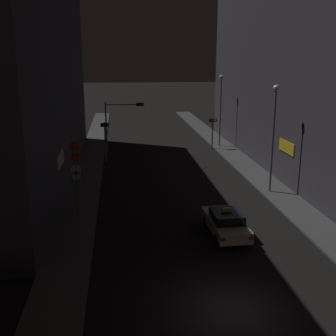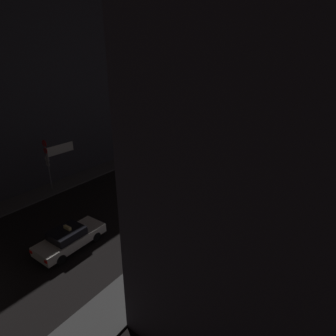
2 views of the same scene
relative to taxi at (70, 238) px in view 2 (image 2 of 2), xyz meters
name	(u,v)px [view 2 (image 2 of 2)]	position (x,y,z in m)	size (l,w,h in m)	color
sidewalk_left	(166,144)	(-8.58, 21.81, -0.67)	(2.43, 62.21, 0.12)	#4C4C4C
sidewalk_right	(267,166)	(5.66, 21.81, -0.67)	(2.43, 62.21, 0.12)	#4C4C4C
building_facade_left	(79,81)	(-14.69, 12.99, 8.03)	(9.87, 33.35, 17.53)	#333338
building_facade_right	(332,98)	(11.22, 15.47, 7.88)	(8.78, 34.93, 17.23)	#3D3842
taxi	(70,238)	(0.00, 0.00, 0.00)	(1.91, 4.49, 1.62)	silver
traffic_light_overhead	(187,120)	(-5.58, 22.36, 3.02)	(4.06, 0.42, 5.18)	slate
traffic_light_left_kerb	(156,133)	(-7.12, 17.81, 2.00)	(0.80, 0.42, 3.82)	slate
traffic_light_right_kerb	(259,142)	(4.20, 22.28, 1.73)	(0.80, 0.42, 3.40)	slate
sign_pole_left	(47,160)	(-8.55, 4.13, 2.16)	(0.63, 0.10, 4.64)	slate
street_lamp_near_block	(198,160)	(5.13, 6.97, 4.31)	(0.45, 0.45, 7.76)	slate
street_lamp_far_block	(274,117)	(5.25, 23.29, 4.48)	(0.48, 0.48, 7.74)	slate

